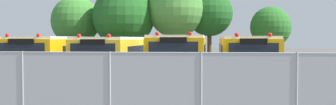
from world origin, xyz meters
TOP-DOWN VIEW (x-y plane):
  - ground_plane at (0.00, 0.00)m, footprint 160.00×160.00m
  - school_bus_0 at (-4.87, 0.02)m, footprint 2.72×11.29m
  - school_bus_1 at (-1.66, -0.26)m, footprint 2.63×10.22m
  - school_bus_2 at (1.69, -0.15)m, footprint 2.61×10.46m
  - school_bus_3 at (5.00, -0.16)m, footprint 2.61×11.17m
  - tree_0 at (-7.81, 10.29)m, footprint 4.04×4.04m
  - tree_1 at (-3.41, 9.07)m, footprint 4.91×4.91m
  - tree_2 at (0.44, 9.40)m, footprint 4.46×4.46m
  - tree_3 at (3.34, 10.72)m, footprint 3.76×3.76m
  - tree_4 at (8.05, 10.32)m, footprint 3.22×3.22m
  - chainlink_fence at (0.20, -10.07)m, footprint 16.34×0.07m

SIDE VIEW (x-z plane):
  - ground_plane at x=0.00m, z-range 0.00..0.00m
  - chainlink_fence at x=0.20m, z-range 0.04..2.03m
  - school_bus_1 at x=-1.66m, z-range 0.07..2.65m
  - school_bus_0 at x=-4.87m, z-range 0.07..2.67m
  - school_bus_3 at x=5.00m, z-range 0.07..2.68m
  - school_bus_2 at x=1.69m, z-range 0.07..2.73m
  - tree_4 at x=8.05m, z-range 0.80..5.68m
  - tree_0 at x=-7.81m, z-range 0.90..6.74m
  - tree_1 at x=-3.41m, z-range 0.73..7.29m
  - tree_3 at x=3.34m, z-range 1.32..7.61m
  - tree_2 at x=0.44m, z-range 1.26..8.14m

